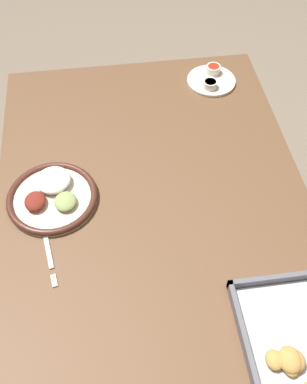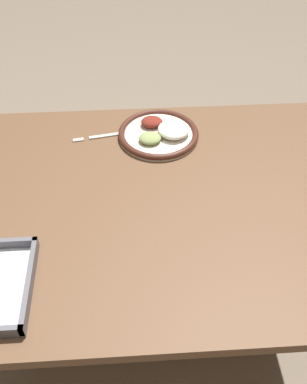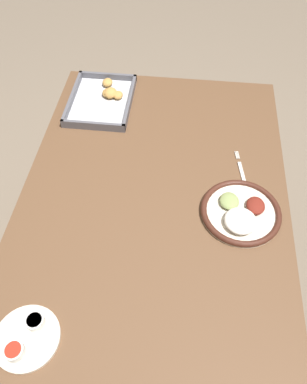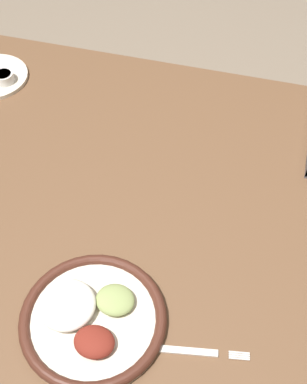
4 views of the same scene
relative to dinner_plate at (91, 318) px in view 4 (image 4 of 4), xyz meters
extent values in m
plane|color=#7A6B59|center=(0.05, 0.28, -0.77)|extent=(8.00, 8.00, 0.00)
cube|color=brown|center=(0.05, 0.28, -0.03)|extent=(1.29, 0.89, 0.03)
cylinder|color=brown|center=(-0.54, 0.67, -0.41)|extent=(0.06, 0.06, 0.73)
cylinder|color=beige|center=(0.00, 0.00, -0.01)|extent=(0.25, 0.25, 0.01)
torus|color=#472319|center=(0.00, 0.00, 0.00)|extent=(0.26, 0.26, 0.02)
ellipsoid|color=white|center=(-0.04, 0.01, 0.02)|extent=(0.10, 0.10, 0.04)
ellipsoid|color=maroon|center=(0.02, -0.04, 0.01)|extent=(0.07, 0.06, 0.03)
ellipsoid|color=#8C9E5B|center=(0.03, 0.04, 0.01)|extent=(0.07, 0.06, 0.02)
cube|color=silver|center=(0.15, -0.02, -0.01)|extent=(0.15, 0.04, 0.00)
cylinder|color=silver|center=(0.26, 0.00, -0.01)|extent=(0.04, 0.01, 0.00)
cylinder|color=silver|center=(0.26, 0.00, -0.01)|extent=(0.04, 0.01, 0.00)
cylinder|color=silver|center=(0.26, 0.00, -0.01)|extent=(0.04, 0.01, 0.00)
cylinder|color=silver|center=(0.26, 0.01, -0.01)|extent=(0.04, 0.01, 0.00)
cylinder|color=silver|center=(-0.41, 0.54, 0.01)|extent=(0.05, 0.05, 0.02)
cylinder|color=#593319|center=(-0.41, 0.54, 0.02)|extent=(0.04, 0.04, 0.01)
camera|label=1|loc=(0.79, 0.18, 1.00)|focal=42.00mm
camera|label=2|loc=(0.09, 1.14, 0.87)|focal=42.00mm
camera|label=3|loc=(-0.69, 0.20, 0.98)|focal=35.00mm
camera|label=4|loc=(0.21, -0.36, 0.86)|focal=50.00mm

